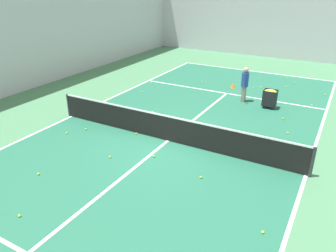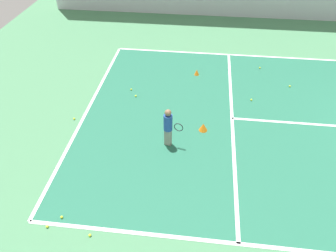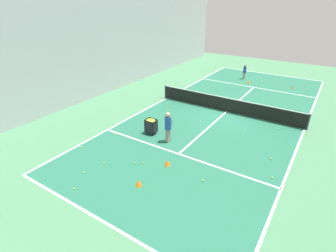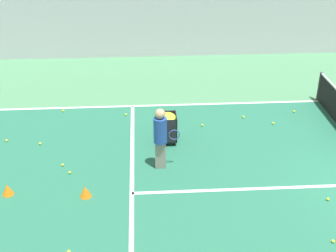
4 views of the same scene
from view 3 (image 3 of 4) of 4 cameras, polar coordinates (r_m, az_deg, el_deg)
name	(u,v)px [view 3 (image 3 of 4)]	position (r m, az deg, el deg)	size (l,w,h in m)	color
ground_plane	(226,112)	(17.61, 12.58, 3.04)	(35.48, 35.48, 0.00)	#477F56
court_playing_area	(226,112)	(17.61, 12.58, 3.05)	(9.38, 22.22, 0.00)	#23664C
line_baseline_near	(269,74)	(27.83, 21.13, 10.53)	(9.38, 0.10, 0.00)	white
line_baseline_far	(103,221)	(9.62, -14.05, -19.47)	(9.38, 0.10, 0.00)	white
line_sideline_left	(304,129)	(16.79, 27.56, -0.65)	(0.10, 22.22, 0.00)	white
line_sideline_right	(167,98)	(19.55, -0.32, 6.08)	(0.10, 22.22, 0.00)	white
line_service_near	(254,87)	(23.13, 18.18, 8.00)	(9.38, 0.10, 0.00)	white
line_service_far	(179,154)	(12.65, 2.33, -6.09)	(9.38, 0.10, 0.00)	white
line_centre_service	(226,112)	(17.61, 12.58, 3.06)	(0.10, 12.22, 0.00)	white
hall_enclosure_right	(115,43)	(21.52, -11.39, 17.36)	(0.15, 31.78, 7.19)	silver
tennis_net	(227,105)	(17.42, 12.74, 4.57)	(9.68, 0.10, 0.97)	#2D2D33
player_near_baseline	(245,71)	(25.17, 16.34, 11.45)	(0.31, 0.61, 1.30)	gray
coach_at_net	(168,125)	(13.22, 0.01, 0.16)	(0.33, 0.65, 1.65)	gray
ball_cart	(151,124)	(14.23, -3.72, 0.50)	(0.58, 0.47, 0.85)	black
training_cone_0	(249,82)	(24.15, 17.19, 9.22)	(0.28, 0.28, 0.26)	orange
training_cone_1	(167,162)	(11.79, -0.15, -7.94)	(0.27, 0.27, 0.28)	orange
training_cone_2	(293,87)	(23.89, 25.48, 7.59)	(0.20, 0.20, 0.23)	orange
training_cone_3	(138,183)	(10.72, -6.45, -12.18)	(0.27, 0.27, 0.27)	orange
tennis_ball_0	(289,116)	(18.10, 24.84, 1.92)	(0.07, 0.07, 0.07)	yellow
tennis_ball_1	(203,180)	(11.03, 7.56, -11.64)	(0.07, 0.07, 0.07)	yellow
tennis_ball_2	(263,72)	(28.22, 19.90, 11.00)	(0.07, 0.07, 0.07)	yellow
tennis_ball_3	(84,172)	(11.92, -17.85, -9.60)	(0.07, 0.07, 0.07)	yellow
tennis_ball_4	(244,118)	(16.85, 16.14, 1.66)	(0.07, 0.07, 0.07)	yellow
tennis_ball_5	(104,163)	(12.27, -13.77, -7.87)	(0.07, 0.07, 0.07)	yellow
tennis_ball_6	(209,98)	(19.72, 8.87, 6.04)	(0.07, 0.07, 0.07)	yellow
tennis_ball_7	(278,129)	(16.15, 22.80, -0.55)	(0.07, 0.07, 0.07)	yellow
tennis_ball_8	(225,122)	(16.03, 12.27, 0.83)	(0.07, 0.07, 0.07)	yellow
tennis_ball_9	(134,163)	(12.05, -7.36, -7.95)	(0.07, 0.07, 0.07)	yellow
tennis_ball_10	(74,189)	(11.15, -19.75, -12.74)	(0.07, 0.07, 0.07)	yellow
tennis_ball_11	(80,147)	(13.81, -18.53, -4.41)	(0.07, 0.07, 0.07)	yellow
tennis_ball_12	(231,105)	(18.76, 13.51, 4.53)	(0.07, 0.07, 0.07)	yellow
tennis_ball_13	(245,130)	(15.32, 16.45, -0.93)	(0.07, 0.07, 0.07)	yellow
tennis_ball_14	(262,80)	(25.22, 19.79, 9.30)	(0.07, 0.07, 0.07)	yellow
tennis_ball_15	(272,178)	(11.89, 21.72, -10.41)	(0.07, 0.07, 0.07)	yellow
tennis_ball_16	(246,115)	(17.36, 16.69, 2.32)	(0.07, 0.07, 0.07)	yellow
tennis_ball_17	(280,118)	(17.58, 23.26, 1.54)	(0.07, 0.07, 0.07)	yellow
tennis_ball_18	(157,113)	(16.92, -2.40, 2.83)	(0.07, 0.07, 0.07)	yellow
tennis_ball_19	(266,92)	(22.20, 20.51, 6.99)	(0.07, 0.07, 0.07)	yellow
tennis_ball_20	(276,100)	(20.58, 22.42, 5.19)	(0.07, 0.07, 0.07)	yellow
tennis_ball_21	(275,79)	(26.22, 22.25, 9.51)	(0.07, 0.07, 0.07)	yellow
tennis_ball_22	(144,163)	(12.00, -5.33, -8.01)	(0.07, 0.07, 0.07)	yellow
tennis_ball_23	(150,122)	(15.70, -3.83, 0.84)	(0.07, 0.07, 0.07)	yellow
tennis_ball_24	(223,69)	(28.34, 11.82, 12.06)	(0.07, 0.07, 0.07)	yellow
tennis_ball_25	(271,159)	(13.14, 21.55, -6.62)	(0.07, 0.07, 0.07)	yellow
tennis_ball_26	(307,135)	(16.15, 28.02, -1.66)	(0.07, 0.07, 0.07)	yellow
tennis_ball_27	(114,134)	(14.67, -11.74, -1.63)	(0.07, 0.07, 0.07)	yellow
tennis_ball_28	(280,79)	(26.39, 23.24, 9.44)	(0.07, 0.07, 0.07)	yellow
tennis_ball_29	(298,148)	(14.53, 26.45, -4.37)	(0.07, 0.07, 0.07)	yellow
tennis_ball_30	(170,111)	(17.29, 0.37, 3.39)	(0.07, 0.07, 0.07)	yellow
tennis_ball_31	(221,68)	(28.67, 11.46, 12.25)	(0.07, 0.07, 0.07)	yellow
tennis_ball_32	(167,104)	(18.33, -0.12, 4.77)	(0.07, 0.07, 0.07)	yellow
tennis_ball_33	(298,100)	(21.37, 26.42, 5.14)	(0.07, 0.07, 0.07)	yellow
tennis_ball_34	(216,70)	(27.74, 10.39, 11.87)	(0.07, 0.07, 0.07)	yellow
tennis_ball_35	(251,105)	(19.10, 17.70, 4.39)	(0.07, 0.07, 0.07)	yellow
tennis_ball_36	(192,88)	(21.79, 5.21, 8.22)	(0.07, 0.07, 0.07)	yellow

